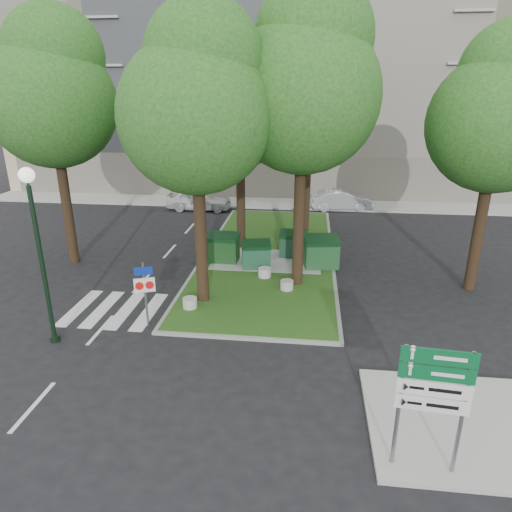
# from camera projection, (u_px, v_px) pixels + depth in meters

# --- Properties ---
(ground) EXTENTS (120.00, 120.00, 0.00)m
(ground) POSITION_uv_depth(u_px,v_px,m) (231.00, 338.00, 14.99)
(ground) COLOR black
(ground) RESTS_ON ground
(median_island) EXTENTS (6.00, 16.00, 0.12)m
(median_island) POSITION_uv_depth(u_px,v_px,m) (269.00, 254.00, 22.37)
(median_island) COLOR #1F3F12
(median_island) RESTS_ON ground
(median_kerb) EXTENTS (6.30, 16.30, 0.10)m
(median_kerb) POSITION_uv_depth(u_px,v_px,m) (269.00, 254.00, 22.37)
(median_kerb) COLOR gray
(median_kerb) RESTS_ON ground
(sidewalk_corner) EXTENTS (5.00, 4.00, 0.12)m
(sidewalk_corner) POSITION_uv_depth(u_px,v_px,m) (473.00, 426.00, 11.00)
(sidewalk_corner) COLOR #999993
(sidewalk_corner) RESTS_ON ground
(building_sidewalk) EXTENTS (42.00, 3.00, 0.12)m
(building_sidewalk) POSITION_uv_depth(u_px,v_px,m) (275.00, 203.00, 32.21)
(building_sidewalk) COLOR #999993
(building_sidewalk) RESTS_ON ground
(zebra_crossing) EXTENTS (5.00, 3.00, 0.01)m
(zebra_crossing) POSITION_uv_depth(u_px,v_px,m) (138.00, 311.00, 16.80)
(zebra_crossing) COLOR silver
(zebra_crossing) RESTS_ON ground
(apartment_building) EXTENTS (41.00, 12.00, 16.00)m
(apartment_building) POSITION_uv_depth(u_px,v_px,m) (284.00, 84.00, 36.44)
(apartment_building) COLOR #BCAF8D
(apartment_building) RESTS_ON ground
(tree_median_near_left) EXTENTS (5.20, 5.20, 10.53)m
(tree_median_near_left) POSITION_uv_depth(u_px,v_px,m) (198.00, 101.00, 15.00)
(tree_median_near_left) COLOR black
(tree_median_near_left) RESTS_ON ground
(tree_median_near_right) EXTENTS (5.60, 5.60, 11.46)m
(tree_median_near_right) POSITION_uv_depth(u_px,v_px,m) (306.00, 80.00, 16.24)
(tree_median_near_right) COLOR black
(tree_median_near_right) RESTS_ON ground
(tree_median_mid) EXTENTS (4.80, 4.80, 9.99)m
(tree_median_mid) POSITION_uv_depth(u_px,v_px,m) (242.00, 105.00, 21.11)
(tree_median_mid) COLOR black
(tree_median_mid) RESTS_ON ground
(tree_median_far) EXTENTS (5.80, 5.80, 11.93)m
(tree_median_far) POSITION_uv_depth(u_px,v_px,m) (313.00, 75.00, 23.09)
(tree_median_far) COLOR black
(tree_median_far) RESTS_ON ground
(tree_street_left) EXTENTS (5.40, 5.40, 11.00)m
(tree_street_left) POSITION_uv_depth(u_px,v_px,m) (52.00, 90.00, 18.91)
(tree_street_left) COLOR black
(tree_street_left) RESTS_ON ground
(tree_street_right) EXTENTS (5.00, 5.00, 10.06)m
(tree_street_right) POSITION_uv_depth(u_px,v_px,m) (502.00, 110.00, 16.29)
(tree_street_right) COLOR black
(tree_street_right) RESTS_ON ground
(dumpster_a) EXTENTS (1.47, 1.06, 1.32)m
(dumpster_a) POSITION_uv_depth(u_px,v_px,m) (223.00, 248.00, 21.13)
(dumpster_a) COLOR black
(dumpster_a) RESTS_ON median_island
(dumpster_b) EXTENTS (1.44, 1.13, 1.20)m
(dumpster_b) POSITION_uv_depth(u_px,v_px,m) (256.00, 255.00, 20.41)
(dumpster_b) COLOR #134229
(dumpster_b) RESTS_ON median_island
(dumpster_c) EXTENTS (1.32, 0.93, 1.23)m
(dumpster_c) POSITION_uv_depth(u_px,v_px,m) (293.00, 244.00, 21.78)
(dumpster_c) COLOR #0F3420
(dumpster_c) RESTS_ON median_island
(dumpster_d) EXTENTS (1.70, 1.32, 1.43)m
(dumpster_d) POSITION_uv_depth(u_px,v_px,m) (321.00, 252.00, 20.43)
(dumpster_d) COLOR #133D1B
(dumpster_d) RESTS_ON median_island
(bollard_left) EXTENTS (0.52, 0.52, 0.37)m
(bollard_left) POSITION_uv_depth(u_px,v_px,m) (190.00, 303.00, 16.74)
(bollard_left) COLOR #AFADA9
(bollard_left) RESTS_ON median_island
(bollard_right) EXTENTS (0.52, 0.52, 0.37)m
(bollard_right) POSITION_uv_depth(u_px,v_px,m) (287.00, 285.00, 18.26)
(bollard_right) COLOR #A2A29D
(bollard_right) RESTS_ON median_island
(bollard_mid) EXTENTS (0.55, 0.55, 0.40)m
(bollard_mid) POSITION_uv_depth(u_px,v_px,m) (265.00, 272.00, 19.47)
(bollard_mid) COLOR #B1B0AB
(bollard_mid) RESTS_ON median_island
(litter_bin) EXTENTS (0.42, 0.42, 0.74)m
(litter_bin) POSITION_uv_depth(u_px,v_px,m) (324.00, 245.00, 22.29)
(litter_bin) COLOR yellow
(litter_bin) RESTS_ON median_island
(street_lamp) EXTENTS (0.45, 0.45, 5.62)m
(street_lamp) POSITION_uv_depth(u_px,v_px,m) (37.00, 237.00, 13.57)
(street_lamp) COLOR black
(street_lamp) RESTS_ON ground
(traffic_sign_pole) EXTENTS (0.67, 0.27, 2.32)m
(traffic_sign_pole) POSITION_uv_depth(u_px,v_px,m) (145.00, 286.00, 15.26)
(traffic_sign_pole) COLOR slate
(traffic_sign_pole) RESTS_ON ground
(directional_sign) EXTENTS (1.45, 0.20, 2.90)m
(directional_sign) POSITION_uv_depth(u_px,v_px,m) (433.00, 391.00, 9.08)
(directional_sign) COLOR slate
(directional_sign) RESTS_ON sidewalk_corner
(car_white) EXTENTS (4.31, 1.80, 1.46)m
(car_white) POSITION_uv_depth(u_px,v_px,m) (199.00, 199.00, 30.51)
(car_white) COLOR silver
(car_white) RESTS_ON ground
(car_silver) EXTENTS (4.23, 1.96, 1.34)m
(car_silver) POSITION_uv_depth(u_px,v_px,m) (341.00, 200.00, 30.51)
(car_silver) COLOR #AFB1B7
(car_silver) RESTS_ON ground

